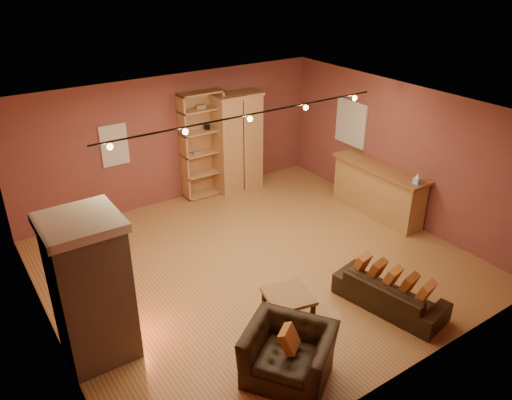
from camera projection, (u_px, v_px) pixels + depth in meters
floor at (257, 263)px, 9.01m from camera, size 7.00×7.00×0.00m
ceiling at (257, 113)px, 7.76m from camera, size 7.00×7.00×0.00m
back_wall at (173, 140)px, 10.80m from camera, size 7.00×0.02×2.80m
left_wall at (39, 257)px, 6.63m from camera, size 0.02×6.50×2.80m
right_wall at (399, 152)px, 10.14m from camera, size 0.02×6.50×2.80m
fireplace at (91, 289)px, 6.57m from camera, size 1.01×0.98×2.12m
back_window at (114, 145)px, 10.07m from camera, size 0.56×0.04×0.86m
bookcase at (201, 144)px, 11.09m from camera, size 0.98×0.38×2.41m
armoire at (237, 142)px, 11.43m from camera, size 1.12×0.64×2.28m
bar_counter at (378, 190)px, 10.50m from camera, size 0.61×2.26×1.08m
tissue_box at (417, 179)px, 9.48m from camera, size 0.12×0.12×0.21m
right_window at (351, 123)px, 11.05m from camera, size 0.05×0.90×1.00m
loveseat at (391, 288)px, 7.75m from camera, size 0.85×1.82×0.74m
armchair at (289, 346)px, 6.42m from camera, size 1.22×1.32×0.97m
coffee_table at (288, 298)px, 7.41m from camera, size 0.79×0.79×0.50m
track_rail at (250, 116)px, 7.96m from camera, size 5.20×0.09×0.13m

